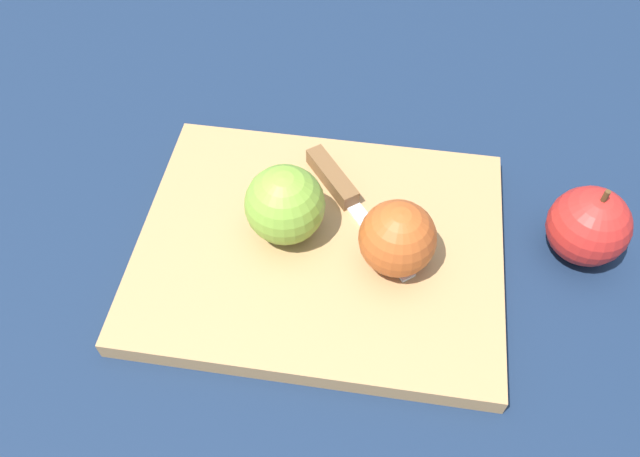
# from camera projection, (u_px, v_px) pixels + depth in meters

# --- Properties ---
(ground_plane) EXTENTS (4.00, 4.00, 0.00)m
(ground_plane) POSITION_uv_depth(u_px,v_px,m) (320.00, 253.00, 0.60)
(ground_plane) COLOR #14233D
(cutting_board) EXTENTS (0.38, 0.32, 0.02)m
(cutting_board) POSITION_uv_depth(u_px,v_px,m) (320.00, 247.00, 0.59)
(cutting_board) COLOR #A37A4C
(cutting_board) RESTS_ON ground_plane
(apple_half_left) EXTENTS (0.07, 0.07, 0.07)m
(apple_half_left) POSITION_uv_depth(u_px,v_px,m) (285.00, 205.00, 0.57)
(apple_half_left) COLOR olive
(apple_half_left) RESTS_ON cutting_board
(apple_half_right) EXTENTS (0.07, 0.07, 0.07)m
(apple_half_right) POSITION_uv_depth(u_px,v_px,m) (397.00, 238.00, 0.55)
(apple_half_right) COLOR #AD4C1E
(apple_half_right) RESTS_ON cutting_board
(knife) EXTENTS (0.10, 0.16, 0.02)m
(knife) POSITION_uv_depth(u_px,v_px,m) (339.00, 187.00, 0.62)
(knife) COLOR silver
(knife) RESTS_ON cutting_board
(apple_whole) EXTENTS (0.08, 0.08, 0.09)m
(apple_whole) POSITION_uv_depth(u_px,v_px,m) (589.00, 228.00, 0.57)
(apple_whole) COLOR red
(apple_whole) RESTS_ON ground_plane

